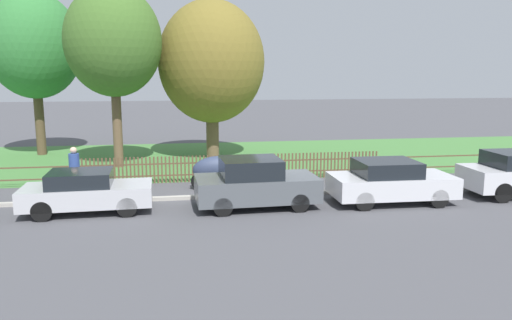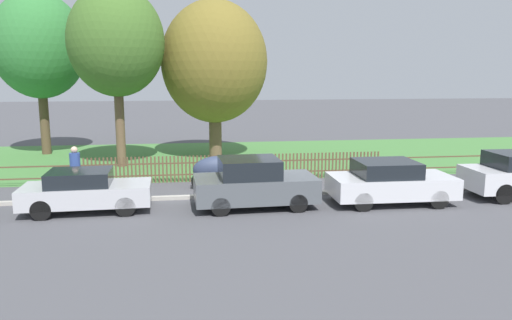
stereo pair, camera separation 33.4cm
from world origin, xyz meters
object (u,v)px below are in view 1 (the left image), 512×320
object	(u,v)px
parked_car_black_saloon	(86,191)
parked_car_navy_estate	(255,183)
tree_nearest_kerb	(34,46)
tree_behind_motorcycle	(113,42)
tree_mid_park	(211,62)
covered_motorcycle	(220,169)
parked_car_red_compact	(390,181)
pedestrian_near_fence	(75,169)

from	to	relation	value
parked_car_black_saloon	parked_car_navy_estate	xyz separation A→B (m)	(5.04, -0.19, 0.11)
parked_car_black_saloon	tree_nearest_kerb	xyz separation A→B (m)	(-4.11, 11.43, 4.76)
tree_nearest_kerb	tree_behind_motorcycle	bearing A→B (deg)	-43.70
parked_car_navy_estate	tree_mid_park	bearing A→B (deg)	91.91
covered_motorcycle	tree_behind_motorcycle	xyz separation A→B (m)	(-4.05, 4.89, 4.68)
parked_car_black_saloon	tree_mid_park	size ratio (longest dim) A/B	0.50
covered_motorcycle	tree_mid_park	bearing A→B (deg)	86.93
parked_car_red_compact	parked_car_black_saloon	bearing A→B (deg)	179.04
parked_car_black_saloon	pedestrian_near_fence	distance (m)	2.17
pedestrian_near_fence	parked_car_black_saloon	bearing A→B (deg)	103.43
tree_behind_motorcycle	pedestrian_near_fence	distance (m)	6.99
parked_car_red_compact	tree_behind_motorcycle	distance (m)	12.91
parked_car_red_compact	tree_mid_park	bearing A→B (deg)	118.77
tree_mid_park	pedestrian_near_fence	xyz separation A→B (m)	(-5.10, -7.10, -3.64)
covered_motorcycle	tree_nearest_kerb	bearing A→B (deg)	131.65
pedestrian_near_fence	tree_nearest_kerb	bearing A→B (deg)	-75.52
parked_car_red_compact	tree_nearest_kerb	distance (m)	18.50
tree_behind_motorcycle	pedestrian_near_fence	bearing A→B (deg)	-98.86
parked_car_navy_estate	tree_behind_motorcycle	distance (m)	10.13
tree_behind_motorcycle	parked_car_navy_estate	bearing A→B (deg)	-57.00
parked_car_red_compact	tree_nearest_kerb	size ratio (longest dim) A/B	0.48
parked_car_navy_estate	covered_motorcycle	world-z (taller)	parked_car_navy_estate
tree_nearest_kerb	tree_mid_park	size ratio (longest dim) A/B	1.07
parked_car_navy_estate	tree_nearest_kerb	distance (m)	15.50
covered_motorcycle	pedestrian_near_fence	size ratio (longest dim) A/B	1.18
parked_car_navy_estate	tree_nearest_kerb	bearing A→B (deg)	126.26
parked_car_navy_estate	tree_mid_park	xyz separation A→B (m)	(-0.63, 9.32, 3.85)
parked_car_navy_estate	pedestrian_near_fence	bearing A→B (deg)	156.87
covered_motorcycle	tree_behind_motorcycle	world-z (taller)	tree_behind_motorcycle
parked_car_navy_estate	covered_motorcycle	bearing A→B (deg)	105.79
parked_car_red_compact	covered_motorcycle	distance (m)	5.90
parked_car_black_saloon	covered_motorcycle	size ratio (longest dim) A/B	1.90
tree_nearest_kerb	tree_behind_motorcycle	size ratio (longest dim) A/B	1.03
tree_mid_park	pedestrian_near_fence	bearing A→B (deg)	-125.72
parked_car_red_compact	tree_mid_park	xyz separation A→B (m)	(-4.98, 9.44, 3.91)
tree_behind_motorcycle	tree_mid_park	world-z (taller)	tree_behind_motorcycle
tree_nearest_kerb	pedestrian_near_fence	size ratio (longest dim) A/B	4.75
tree_mid_park	tree_behind_motorcycle	bearing A→B (deg)	-157.59
tree_mid_park	pedestrian_near_fence	distance (m)	9.47
tree_behind_motorcycle	tree_mid_park	distance (m)	4.69
tree_behind_motorcycle	covered_motorcycle	bearing A→B (deg)	-50.37
tree_mid_park	pedestrian_near_fence	world-z (taller)	tree_mid_park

